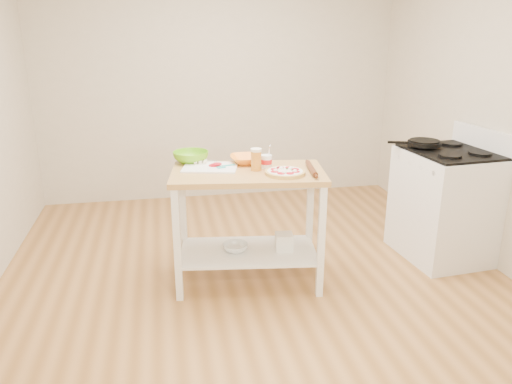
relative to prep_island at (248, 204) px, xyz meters
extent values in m
cube|color=#A6733D|center=(0.06, -0.08, -0.66)|extent=(4.00, 4.50, 0.02)
cube|color=beige|center=(0.06, 2.18, 0.70)|extent=(4.00, 0.02, 2.70)
cube|color=beige|center=(0.06, -2.34, 0.70)|extent=(4.00, 0.02, 2.70)
cube|color=tan|center=(0.00, 0.00, 0.23)|extent=(1.19, 0.76, 0.04)
cube|color=white|center=(0.00, 0.00, -0.40)|extent=(1.10, 0.69, 0.02)
cube|color=white|center=(-0.55, -0.19, -0.22)|extent=(0.06, 0.06, 0.86)
cube|color=white|center=(-0.48, 0.33, -0.22)|extent=(0.06, 0.06, 0.86)
cube|color=white|center=(0.48, -0.33, -0.22)|extent=(0.06, 0.06, 0.86)
cube|color=white|center=(0.55, 0.19, -0.22)|extent=(0.06, 0.06, 0.86)
cube|color=silver|center=(1.73, 0.15, -0.19)|extent=(0.71, 0.81, 0.92)
cube|color=black|center=(1.73, 0.15, 0.28)|extent=(0.66, 0.76, 0.02)
cube|color=silver|center=(2.03, 0.18, 0.37)|extent=(0.09, 0.75, 0.18)
cylinder|color=black|center=(1.57, 0.31, 0.33)|extent=(0.28, 0.28, 0.03)
cube|color=black|center=(1.36, 0.38, 0.33)|extent=(0.17, 0.08, 0.02)
cylinder|color=#D6B15B|center=(0.25, -0.13, 0.26)|extent=(0.29, 0.29, 0.02)
cylinder|color=#D6B15B|center=(0.25, -0.13, 0.27)|extent=(0.29, 0.29, 0.01)
cylinder|color=white|center=(0.25, -0.13, 0.27)|extent=(0.26, 0.26, 0.01)
cylinder|color=#BA0A18|center=(0.33, -0.12, 0.28)|extent=(0.06, 0.06, 0.01)
cylinder|color=#BA0A18|center=(0.29, -0.07, 0.28)|extent=(0.06, 0.06, 0.01)
cylinder|color=#BA0A18|center=(0.23, -0.05, 0.28)|extent=(0.06, 0.06, 0.01)
cylinder|color=#BA0A18|center=(0.18, -0.09, 0.28)|extent=(0.06, 0.06, 0.01)
cylinder|color=#BA0A18|center=(0.17, -0.15, 0.28)|extent=(0.06, 0.06, 0.01)
cylinder|color=#BA0A18|center=(0.20, -0.20, 0.28)|extent=(0.06, 0.06, 0.01)
cylinder|color=#BA0A18|center=(0.26, -0.22, 0.28)|extent=(0.06, 0.06, 0.01)
cylinder|color=#BA0A18|center=(0.32, -0.18, 0.28)|extent=(0.06, 0.06, 0.01)
sphere|color=white|center=(0.30, -0.10, 0.28)|extent=(0.03, 0.03, 0.03)
sphere|color=white|center=(0.23, -0.08, 0.28)|extent=(0.03, 0.03, 0.03)
sphere|color=white|center=(0.18, -0.13, 0.28)|extent=(0.03, 0.03, 0.03)
sphere|color=white|center=(0.23, -0.20, 0.28)|extent=(0.03, 0.03, 0.03)
sphere|color=white|center=(0.31, -0.18, 0.28)|extent=(0.03, 0.03, 0.03)
sphere|color=white|center=(0.30, -0.10, 0.28)|extent=(0.03, 0.03, 0.03)
sphere|color=white|center=(0.23, -0.08, 0.28)|extent=(0.03, 0.03, 0.03)
plane|color=#1C5017|center=(0.30, -0.14, 0.28)|extent=(0.03, 0.03, 0.00)
plane|color=#1C5017|center=(0.27, -0.10, 0.28)|extent=(0.03, 0.03, 0.00)
plane|color=#1C5017|center=(0.21, -0.06, 0.28)|extent=(0.03, 0.03, 0.00)
plane|color=#1C5017|center=(0.19, -0.13, 0.28)|extent=(0.03, 0.03, 0.00)
cube|color=white|center=(-0.26, 0.13, 0.26)|extent=(0.46, 0.39, 0.01)
cube|color=#F4EACC|center=(-0.36, 0.23, 0.28)|extent=(0.03, 0.03, 0.02)
cube|color=#F4EACC|center=(-0.33, 0.22, 0.28)|extent=(0.03, 0.03, 0.02)
cube|color=#F4EACC|center=(-0.30, 0.21, 0.28)|extent=(0.03, 0.03, 0.02)
cube|color=#F4EACC|center=(-0.36, 0.26, 0.28)|extent=(0.03, 0.03, 0.02)
cube|color=#F4EACC|center=(-0.32, 0.26, 0.28)|extent=(0.03, 0.03, 0.02)
cube|color=#F4EACC|center=(-0.29, 0.25, 0.28)|extent=(0.03, 0.03, 0.02)
cylinder|color=#BA0A18|center=(-0.24, 0.15, 0.27)|extent=(0.07, 0.07, 0.01)
cylinder|color=#BA0A18|center=(-0.22, 0.14, 0.28)|extent=(0.07, 0.07, 0.01)
cylinder|color=#BA0A18|center=(-0.21, 0.14, 0.28)|extent=(0.07, 0.07, 0.01)
cube|color=#31B2AD|center=(-0.19, 0.08, 0.27)|extent=(0.07, 0.05, 0.01)
cylinder|color=#31B2AD|center=(-0.13, 0.13, 0.27)|extent=(0.10, 0.04, 0.01)
cube|color=silver|center=(-0.28, 0.31, 0.27)|extent=(0.17, 0.10, 0.00)
cube|color=black|center=(-0.40, 0.36, 0.27)|extent=(0.10, 0.06, 0.01)
imported|color=orange|center=(0.03, 0.22, 0.29)|extent=(0.27, 0.27, 0.06)
imported|color=#5FAE13|center=(-0.39, 0.33, 0.30)|extent=(0.34, 0.34, 0.09)
cylinder|color=orange|center=(0.06, 0.01, 0.33)|extent=(0.08, 0.08, 0.14)
cylinder|color=white|center=(0.06, 0.01, 0.41)|extent=(0.08, 0.08, 0.02)
cylinder|color=white|center=(0.15, 0.06, 0.30)|extent=(0.08, 0.08, 0.10)
cylinder|color=red|center=(0.15, 0.06, 0.30)|extent=(0.08, 0.08, 0.04)
cylinder|color=silver|center=(0.17, 0.06, 0.38)|extent=(0.01, 0.05, 0.10)
cylinder|color=#552813|center=(0.46, -0.10, 0.27)|extent=(0.08, 0.34, 0.04)
imported|color=silver|center=(-0.10, 0.00, -0.36)|extent=(0.23, 0.23, 0.06)
cube|color=white|center=(0.27, -0.04, -0.32)|extent=(0.15, 0.15, 0.13)
camera|label=1|loc=(-0.61, -3.47, 1.26)|focal=35.00mm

